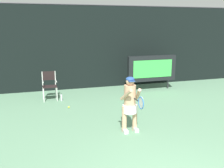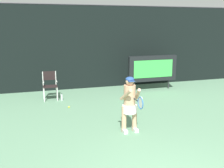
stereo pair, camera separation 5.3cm
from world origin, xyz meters
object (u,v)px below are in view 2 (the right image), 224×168
(umpire_chair, at_px, (50,84))
(tennis_player, at_px, (130,102))
(scoreboard, at_px, (152,69))
(tennis_racket, at_px, (140,103))
(water_bottle, at_px, (62,97))
(tennis_ball_spare, at_px, (69,107))

(umpire_chair, distance_m, tennis_player, 4.18)
(scoreboard, bearing_deg, tennis_racket, -118.75)
(tennis_player, height_order, tennis_racket, tennis_player)
(tennis_player, distance_m, tennis_racket, 0.55)
(umpire_chair, xyz_separation_m, water_bottle, (0.40, -0.23, -0.50))
(scoreboard, relative_size, tennis_racket, 3.65)
(umpire_chair, distance_m, tennis_ball_spare, 1.48)
(umpire_chair, bearing_deg, water_bottle, -29.72)
(scoreboard, height_order, umpire_chair, scoreboard)
(umpire_chair, bearing_deg, tennis_player, -64.73)
(umpire_chair, xyz_separation_m, tennis_player, (1.78, -3.78, 0.20))
(tennis_ball_spare, bearing_deg, tennis_player, -63.40)
(water_bottle, distance_m, tennis_player, 3.87)
(scoreboard, bearing_deg, umpire_chair, -175.91)
(scoreboard, xyz_separation_m, umpire_chair, (-4.39, -0.31, -0.33))
(water_bottle, distance_m, tennis_ball_spare, 1.04)
(tennis_racket, height_order, tennis_ball_spare, tennis_racket)
(tennis_player, height_order, tennis_ball_spare, tennis_player)
(scoreboard, distance_m, water_bottle, 4.11)
(scoreboard, relative_size, tennis_player, 1.48)
(tennis_ball_spare, bearing_deg, tennis_racket, -66.46)
(scoreboard, relative_size, water_bottle, 8.30)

